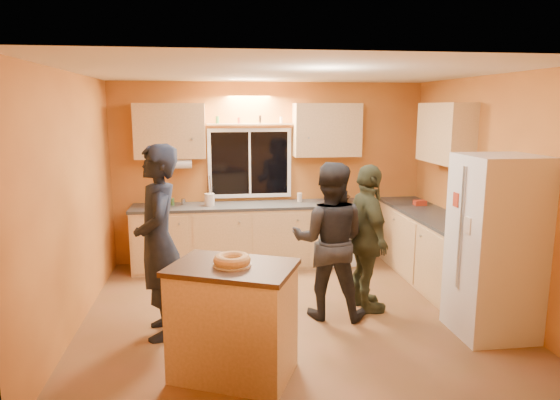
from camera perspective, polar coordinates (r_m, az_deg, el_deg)
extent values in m
plane|color=brown|center=(5.71, 1.35, -12.59)|extent=(4.50, 4.50, 0.00)
cube|color=orange|center=(7.30, -1.13, 3.11)|extent=(4.50, 0.04, 2.60)
cube|color=orange|center=(3.43, 6.83, -5.52)|extent=(4.50, 0.04, 2.60)
cube|color=orange|center=(5.45, -22.63, -0.25)|extent=(0.04, 4.00, 2.60)
cube|color=orange|center=(6.11, 22.71, 0.84)|extent=(0.04, 4.00, 2.60)
cube|color=white|center=(5.27, 1.47, 14.42)|extent=(4.50, 4.00, 0.02)
cube|color=black|center=(7.23, -3.48, 4.23)|extent=(1.10, 0.02, 0.90)
cube|color=white|center=(7.22, -3.47, 4.21)|extent=(1.20, 0.04, 1.00)
cube|color=tan|center=(7.05, -12.46, 7.71)|extent=(0.95, 0.33, 0.75)
cube|color=tan|center=(7.22, 5.39, 7.97)|extent=(0.95, 0.33, 0.75)
cube|color=tan|center=(6.67, 18.38, 7.28)|extent=(0.33, 1.00, 0.75)
cylinder|color=silver|center=(6.96, -11.16, 4.04)|extent=(0.27, 0.12, 0.12)
cube|color=tan|center=(7.14, -3.62, -4.20)|extent=(3.20, 0.60, 0.86)
cube|color=#282B2D|center=(7.04, -3.66, -0.65)|extent=(3.24, 0.62, 0.04)
cube|color=tan|center=(7.65, 13.86, -3.48)|extent=(0.60, 0.60, 0.86)
cube|color=#282B2D|center=(7.56, 14.01, -0.17)|extent=(0.62, 0.62, 0.04)
cube|color=tan|center=(6.59, 17.71, -5.94)|extent=(0.60, 1.80, 0.86)
cube|color=#282B2D|center=(6.48, 17.93, -2.12)|extent=(0.62, 1.84, 0.04)
cube|color=silver|center=(5.34, 23.39, -4.92)|extent=(0.72, 0.70, 1.80)
cube|color=tan|center=(4.32, -5.37, -13.75)|extent=(1.14, 0.97, 0.94)
cube|color=black|center=(4.15, -5.49, -7.70)|extent=(1.19, 1.03, 0.04)
torus|color=tan|center=(4.13, -5.50, -6.83)|extent=(0.31, 0.31, 0.09)
imported|color=black|center=(5.01, -13.73, -4.70)|extent=(0.53, 0.74, 1.91)
imported|color=black|center=(5.36, 5.65, -4.65)|extent=(0.97, 0.84, 1.69)
imported|color=#343824|center=(5.58, 9.96, -4.38)|extent=(0.45, 0.98, 1.64)
imported|color=black|center=(7.27, 6.54, 0.18)|extent=(0.36, 0.36, 0.09)
cylinder|color=beige|center=(6.98, -8.06, 0.05)|extent=(0.14, 0.14, 0.17)
imported|color=gray|center=(5.83, 20.46, -1.86)|extent=(0.31, 0.27, 0.32)
cube|color=#AC301A|center=(7.21, 15.69, -0.31)|extent=(0.16, 0.12, 0.07)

